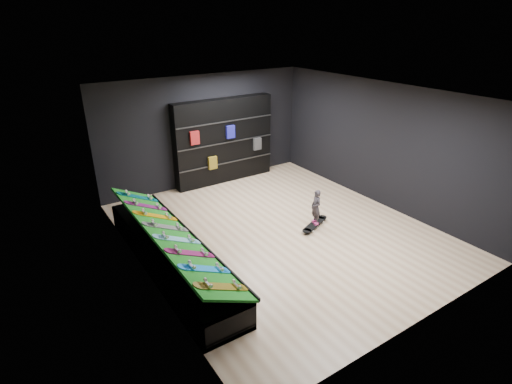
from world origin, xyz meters
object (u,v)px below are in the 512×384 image
display_rack (171,256)px  child (316,214)px  floor_skateboard (315,225)px  back_shelving (224,141)px

display_rack → child: size_ratio=9.27×
floor_skateboard → back_shelving: bearing=72.5°
display_rack → back_shelving: 4.58m
back_shelving → child: back_shelving is taller
display_rack → child: child is taller
display_rack → floor_skateboard: bearing=-4.7°
back_shelving → floor_skateboard: size_ratio=3.00×
floor_skateboard → child: 0.28m
display_rack → floor_skateboard: display_rack is taller
back_shelving → floor_skateboard: (0.31, -3.59, -1.13)m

